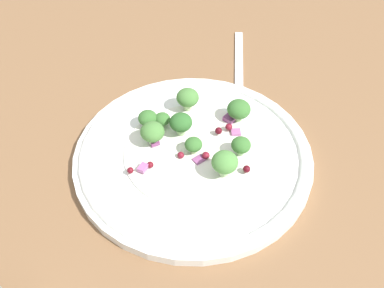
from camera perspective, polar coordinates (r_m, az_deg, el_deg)
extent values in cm
cube|color=brown|center=(52.36, 0.92, -3.88)|extent=(180.00, 180.00, 2.00)
cylinder|color=white|center=(52.03, 0.00, -1.59)|extent=(28.66, 28.66, 1.20)
torus|color=white|center=(51.59, 0.00, -1.14)|extent=(27.37, 27.37, 1.00)
cylinder|color=white|center=(51.51, 0.00, -1.07)|extent=(16.62, 16.62, 0.20)
cylinder|color=#9EC684|center=(55.42, 6.12, 3.60)|extent=(1.12, 1.12, 1.12)
ellipsoid|color=#386B2D|center=(54.52, 6.23, 4.63)|extent=(2.98, 2.98, 2.23)
cylinder|color=#9EC684|center=(52.12, -5.18, 0.62)|extent=(1.09, 1.09, 1.09)
ellipsoid|color=#477A38|center=(51.19, -5.28, 1.64)|extent=(2.90, 2.90, 2.18)
cylinder|color=#8EB77A|center=(51.17, 6.43, -0.92)|extent=(0.87, 0.87, 0.87)
ellipsoid|color=#386B2D|center=(50.40, 6.52, -0.12)|extent=(2.32, 2.32, 1.74)
cylinder|color=#ADD18E|center=(51.12, 0.12, -0.82)|extent=(0.79, 0.79, 0.79)
ellipsoid|color=#386B2D|center=(50.43, 0.12, -0.09)|extent=(2.10, 2.10, 1.57)
cylinder|color=#9EC684|center=(48.61, 4.28, -3.44)|extent=(1.12, 1.12, 1.12)
ellipsoid|color=#4C843D|center=(47.59, 4.37, -2.40)|extent=(3.00, 3.00, 2.25)
cylinder|color=#ADD18E|center=(56.43, -0.58, 5.19)|extent=(1.10, 1.10, 1.10)
ellipsoid|color=#477A38|center=(55.57, -0.59, 6.20)|extent=(2.92, 2.92, 2.19)
cylinder|color=#ADD18E|center=(54.62, -5.81, 2.62)|extent=(0.90, 0.90, 0.90)
ellipsoid|color=#386B2D|center=(53.88, -5.90, 3.45)|extent=(2.41, 2.41, 1.81)
cylinder|color=#ADD18E|center=(54.48, -3.92, 2.63)|extent=(0.75, 0.75, 0.75)
ellipsoid|color=#386B2D|center=(53.86, -3.96, 3.32)|extent=(2.01, 2.01, 1.51)
cylinder|color=#9EC684|center=(53.01, -1.71, 1.83)|extent=(1.05, 1.05, 1.05)
ellipsoid|color=#2D6028|center=(52.13, -1.74, 2.81)|extent=(2.79, 2.79, 2.09)
sphere|color=maroon|center=(50.57, 1.81, -1.48)|extent=(0.92, 0.92, 0.92)
sphere|color=maroon|center=(49.78, -5.58, -2.76)|extent=(0.77, 0.77, 0.77)
sphere|color=maroon|center=(53.67, 4.91, 2.28)|extent=(0.89, 0.89, 0.89)
sphere|color=maroon|center=(49.28, -8.20, -3.47)|extent=(0.75, 0.75, 0.75)
sphere|color=#4C0A14|center=(52.96, 3.54, 1.77)|extent=(0.88, 0.88, 0.88)
sphere|color=maroon|center=(50.61, -1.51, -1.48)|extent=(0.81, 0.81, 0.81)
sphere|color=#4C0A14|center=(49.11, 7.26, -3.32)|extent=(0.85, 0.85, 0.85)
cube|color=#934C84|center=(50.34, 0.69, -2.37)|extent=(1.50, 1.29, 0.41)
cube|color=#843D75|center=(55.29, 5.07, 3.42)|extent=(1.79, 1.81, 0.60)
cube|color=#A35B93|center=(53.75, 5.84, 1.55)|extent=(1.50, 1.45, 0.38)
cube|color=#A35B93|center=(49.50, -6.53, -3.15)|extent=(1.51, 1.44, 0.49)
cube|color=#843D75|center=(52.26, -5.02, 0.25)|extent=(1.08, 1.03, 0.52)
cube|color=silver|center=(68.00, 6.26, 11.19)|extent=(8.67, 13.52, 0.50)
cube|color=silver|center=(60.65, 6.27, 6.11)|extent=(3.90, 4.32, 0.50)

